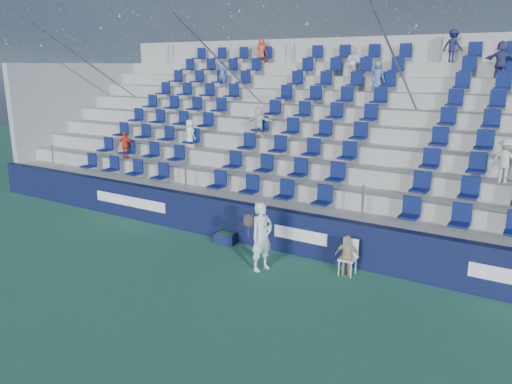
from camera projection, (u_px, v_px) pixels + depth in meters
ground at (187, 283)px, 12.05m from camera, size 70.00×70.00×0.00m
sponsor_wall at (257, 225)px, 14.48m from camera, size 24.00×0.32×1.20m
grandstand at (331, 149)px, 18.27m from camera, size 24.00×8.17×6.63m
tennis_player at (262, 236)px, 12.65m from camera, size 0.70×0.75×1.79m
line_judge_chair at (349, 254)px, 12.50m from camera, size 0.41×0.42×0.91m
line_judge at (347, 256)px, 12.38m from camera, size 0.64×0.36×1.04m
ball_bin at (226, 238)px, 14.69m from camera, size 0.65×0.49×0.33m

